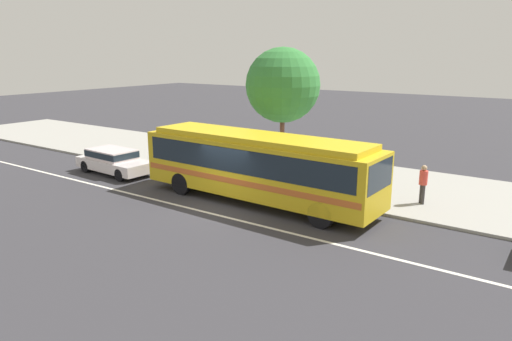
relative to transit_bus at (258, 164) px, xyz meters
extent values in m
plane|color=#343338|center=(-0.82, -1.50, -1.71)|extent=(120.00, 120.00, 0.00)
cube|color=#9C9A92|center=(-0.82, 5.35, -1.65)|extent=(60.00, 8.00, 0.12)
cube|color=silver|center=(-0.82, -2.30, -1.71)|extent=(56.00, 0.16, 0.01)
cube|color=gold|center=(-0.02, 0.00, -0.15)|extent=(10.90, 2.81, 2.28)
cube|color=gold|center=(-0.02, 0.00, 1.11)|extent=(10.03, 2.48, 0.24)
cube|color=#19232D|center=(-0.02, 0.00, 0.31)|extent=(10.25, 2.82, 1.00)
cube|color=#C35D24|center=(-0.02, 0.00, -0.56)|extent=(10.69, 2.83, 0.24)
cube|color=#19232D|center=(5.35, -0.15, 0.31)|extent=(0.18, 2.21, 1.09)
cylinder|color=black|center=(3.70, 1.01, -1.21)|extent=(1.01, 0.31, 1.00)
cylinder|color=black|center=(3.64, -1.22, -1.21)|extent=(1.01, 0.31, 1.00)
cylinder|color=black|center=(-3.45, 1.21, -1.21)|extent=(1.01, 0.31, 1.00)
cylinder|color=black|center=(-3.51, -1.02, -1.21)|extent=(1.01, 0.31, 1.00)
cube|color=silver|center=(-9.04, -0.26, -1.19)|extent=(4.61, 2.06, 0.55)
cube|color=silver|center=(-9.27, -0.25, -0.67)|extent=(2.61, 1.74, 0.50)
cube|color=#19232D|center=(-9.27, -0.25, -0.64)|extent=(2.66, 1.76, 0.32)
cylinder|color=black|center=(-7.51, 0.47, -1.39)|extent=(0.65, 0.25, 0.64)
cylinder|color=black|center=(-7.60, -1.14, -1.39)|extent=(0.65, 0.25, 0.64)
cylinder|color=black|center=(-10.49, 0.62, -1.39)|extent=(0.65, 0.25, 0.64)
cylinder|color=black|center=(-10.57, -0.98, -1.39)|extent=(0.65, 0.25, 0.64)
cylinder|color=#333F2D|center=(-2.07, 2.39, -1.15)|extent=(0.14, 0.14, 0.88)
cylinder|color=#333F2D|center=(-2.07, 2.55, -1.15)|extent=(0.14, 0.14, 0.88)
cylinder|color=#514859|center=(-2.07, 2.47, -0.41)|extent=(0.35, 0.35, 0.59)
sphere|color=tan|center=(-2.07, 2.47, 0.00)|extent=(0.22, 0.22, 0.22)
cylinder|color=#3A3737|center=(6.01, 3.38, -1.17)|extent=(0.14, 0.14, 0.83)
cylinder|color=#3A3737|center=(5.90, 3.50, -1.17)|extent=(0.14, 0.14, 0.83)
cylinder|color=#D74438|center=(5.96, 3.44, -0.47)|extent=(0.48, 0.48, 0.59)
sphere|color=tan|center=(5.96, 3.44, -0.05)|extent=(0.23, 0.23, 0.23)
cylinder|color=gray|center=(3.01, 2.09, -0.38)|extent=(0.08, 0.08, 2.42)
cube|color=yellow|center=(3.01, 2.09, 0.63)|extent=(0.05, 0.44, 0.56)
cylinder|color=brown|center=(-1.57, 4.48, 0.03)|extent=(0.24, 0.24, 3.24)
sphere|color=#347D38|center=(-1.57, 4.48, 2.97)|extent=(3.76, 3.76, 3.76)
camera|label=1|loc=(10.98, -15.96, 4.56)|focal=33.04mm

